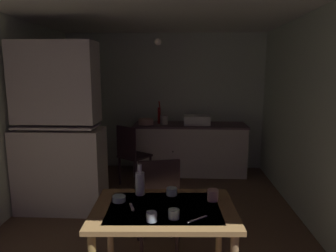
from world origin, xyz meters
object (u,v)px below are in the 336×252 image
mixing_bowl_counter (146,122)px  chair_by_counter (132,154)px  sink_basin (197,120)px  serving_bowl_wide (119,199)px  dining_table (164,220)px  chair_far_side (158,203)px  teacup_cream (152,217)px  glass_bottle (140,182)px  hutch_cabinet (59,134)px  hand_pump (159,114)px

mixing_bowl_counter → chair_by_counter: (-0.15, -0.59, -0.41)m
sink_basin → serving_bowl_wide: bearing=-104.0°
chair_by_counter → sink_basin: bearing=32.3°
dining_table → chair_far_side: size_ratio=1.14×
mixing_bowl_counter → chair_far_side: chair_far_side is taller
chair_by_counter → serving_bowl_wide: 2.31m
serving_bowl_wide → teacup_cream: (0.29, -0.31, 0.01)m
mixing_bowl_counter → serving_bowl_wide: bearing=-87.3°
chair_far_side → glass_bottle: glass_bottle is taller
chair_far_side → serving_bowl_wide: size_ratio=9.34×
mixing_bowl_counter → dining_table: (0.49, -2.96, -0.27)m
hutch_cabinet → sink_basin: size_ratio=4.78×
hutch_cabinet → chair_by_counter: hutch_cabinet is taller
glass_bottle → mixing_bowl_counter: bearing=95.9°
chair_by_counter → chair_far_side: bearing=-72.8°
hutch_cabinet → chair_by_counter: (0.75, 0.90, -0.48)m
hutch_cabinet → chair_far_side: bearing=-34.2°
hand_pump → teacup_cream: size_ratio=5.37×
dining_table → teacup_cream: bearing=-107.6°
sink_basin → hand_pump: (-0.65, 0.05, 0.09)m
chair_far_side → glass_bottle: bearing=-108.2°
teacup_cream → dining_table: bearing=72.4°
mixing_bowl_counter → chair_by_counter: mixing_bowl_counter is taller
hutch_cabinet → hand_pump: 1.94m
chair_far_side → serving_bowl_wide: 0.62m
serving_bowl_wide → glass_bottle: 0.22m
mixing_bowl_counter → sink_basin: bearing=3.3°
mixing_bowl_counter → chair_by_counter: 0.74m
hand_pump → glass_bottle: hand_pump is taller
teacup_cream → sink_basin: bearing=82.3°
serving_bowl_wide → mixing_bowl_counter: bearing=92.7°
mixing_bowl_counter → chair_by_counter: size_ratio=0.27×
dining_table → serving_bowl_wide: serving_bowl_wide is taller
sink_basin → serving_bowl_wide: (-0.73, -2.92, -0.17)m
hutch_cabinet → serving_bowl_wide: size_ratio=20.33×
mixing_bowl_counter → chair_far_side: size_ratio=0.27×
sink_basin → mixing_bowl_counter: sink_basin is taller
glass_bottle → teacup_cream: bearing=-72.5°
chair_far_side → dining_table: bearing=-80.6°
hand_pump → mixing_bowl_counter: size_ratio=1.52×
hutch_cabinet → teacup_cream: 2.16m
dining_table → mixing_bowl_counter: bearing=99.5°
hutch_cabinet → mixing_bowl_counter: hutch_cabinet is taller
mixing_bowl_counter → teacup_cream: mixing_bowl_counter is taller
hutch_cabinet → glass_bottle: hutch_cabinet is taller
glass_bottle → hand_pump: bearing=91.3°
dining_table → hand_pump: bearing=95.2°
hutch_cabinet → mixing_bowl_counter: 1.75m
mixing_bowl_counter → teacup_cream: bearing=-82.4°
hand_pump → teacup_cream: (0.21, -3.28, -0.26)m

